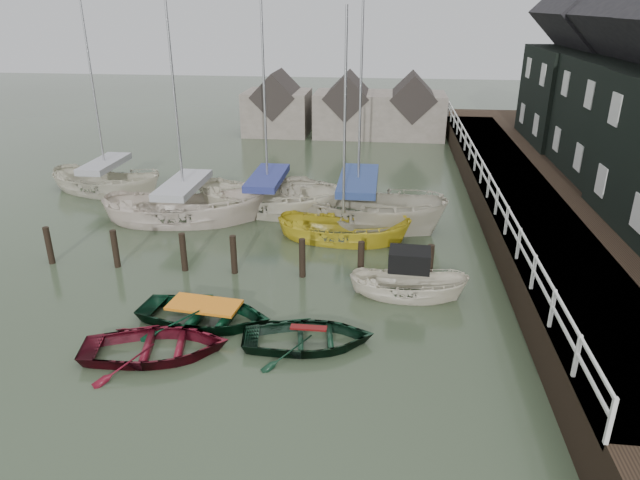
# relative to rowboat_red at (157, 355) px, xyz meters

# --- Properties ---
(ground) EXTENTS (120.00, 120.00, 0.00)m
(ground) POSITION_rel_rowboat_red_xyz_m (2.00, 2.17, 0.00)
(ground) COLOR #293220
(ground) RESTS_ON ground
(pier) EXTENTS (3.04, 32.00, 2.70)m
(pier) POSITION_rel_rowboat_red_xyz_m (11.48, 12.17, 0.71)
(pier) COLOR black
(pier) RESTS_ON ground
(mooring_pilings) EXTENTS (13.72, 0.22, 1.80)m
(mooring_pilings) POSITION_rel_rowboat_red_xyz_m (0.89, 5.17, 0.50)
(mooring_pilings) COLOR black
(mooring_pilings) RESTS_ON ground
(far_sheds) EXTENTS (14.00, 4.08, 4.39)m
(far_sheds) POSITION_rel_rowboat_red_xyz_m (2.83, 28.17, 1.86)
(far_sheds) COLOR #665B51
(far_sheds) RESTS_ON ground
(rowboat_red) EXTENTS (4.38, 3.53, 0.80)m
(rowboat_red) POSITION_rel_rowboat_red_xyz_m (0.00, 0.00, 0.00)
(rowboat_red) COLOR #4E0B16
(rowboat_red) RESTS_ON ground
(rowboat_green) EXTENTS (4.33, 3.32, 0.83)m
(rowboat_green) POSITION_rel_rowboat_red_xyz_m (0.80, 1.81, 0.00)
(rowboat_green) COLOR black
(rowboat_green) RESTS_ON ground
(rowboat_dkgreen) EXTENTS (3.99, 3.12, 0.75)m
(rowboat_dkgreen) POSITION_rel_rowboat_red_xyz_m (4.00, 0.96, 0.00)
(rowboat_dkgreen) COLOR black
(rowboat_dkgreen) RESTS_ON ground
(motorboat) EXTENTS (3.84, 1.61, 2.26)m
(motorboat) POSITION_rel_rowboat_red_xyz_m (6.78, 4.18, 0.12)
(motorboat) COLOR beige
(motorboat) RESTS_ON ground
(sailboat_a) EXTENTS (7.35, 3.56, 11.13)m
(sailboat_a) POSITION_rel_rowboat_red_xyz_m (-2.62, 10.00, 0.06)
(sailboat_a) COLOR beige
(sailboat_a) RESTS_ON ground
(sailboat_b) EXTENTS (7.26, 3.95, 11.69)m
(sailboat_b) POSITION_rel_rowboat_red_xyz_m (0.69, 11.58, 0.06)
(sailboat_b) COLOR beige
(sailboat_b) RESTS_ON ground
(sailboat_c) EXTENTS (5.54, 2.59, 9.74)m
(sailboat_c) POSITION_rel_rowboat_red_xyz_m (4.32, 8.65, 0.02)
(sailboat_c) COLOR gold
(sailboat_c) RESTS_ON ground
(sailboat_d) EXTENTS (8.48, 5.94, 12.22)m
(sailboat_d) POSITION_rel_rowboat_red_xyz_m (4.76, 10.87, 0.06)
(sailboat_d) COLOR #BDB6A2
(sailboat_d) RESTS_ON ground
(sailboat_e) EXTENTS (6.74, 3.95, 10.76)m
(sailboat_e) POSITION_rel_rowboat_red_xyz_m (-7.81, 13.39, 0.06)
(sailboat_e) COLOR beige
(sailboat_e) RESTS_ON ground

